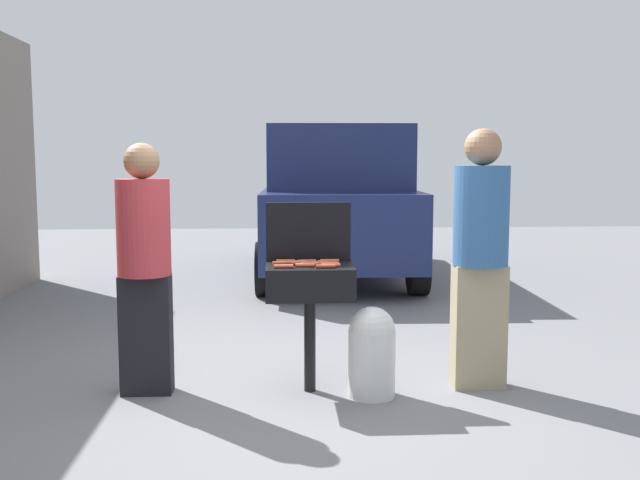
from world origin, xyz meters
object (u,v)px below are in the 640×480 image
(hot_dog_3, at_px, (286,261))
(hot_dog_5, at_px, (326,266))
(hot_dog_9, at_px, (305,265))
(propane_tank, at_px, (372,350))
(hot_dog_13, at_px, (282,263))
(person_left, at_px, (144,259))
(hot_dog_8, at_px, (330,261))
(person_right, at_px, (480,249))
(hot_dog_10, at_px, (307,261))
(hot_dog_12, at_px, (310,264))
(hot_dog_1, at_px, (327,262))
(hot_dog_6, at_px, (318,263))
(hot_dog_7, at_px, (331,265))
(hot_dog_11, at_px, (300,263))
(bbq_grill, at_px, (310,286))
(hot_dog_4, at_px, (329,264))
(parked_minivan, at_px, (336,201))
(hot_dog_0, at_px, (297,262))
(hot_dog_2, at_px, (284,266))

(hot_dog_3, height_order, hot_dog_5, same)
(hot_dog_9, relative_size, propane_tank, 0.21)
(hot_dog_13, xyz_separation_m, person_left, (-0.93, -0.02, 0.04))
(hot_dog_8, xyz_separation_m, person_right, (1.04, -0.11, 0.09))
(hot_dog_10, xyz_separation_m, hot_dog_12, (0.02, -0.15, 0.00))
(hot_dog_1, height_order, hot_dog_8, same)
(hot_dog_3, relative_size, hot_dog_6, 1.00)
(hot_dog_1, bearing_deg, hot_dog_7, -85.20)
(hot_dog_3, distance_m, hot_dog_11, 0.14)
(bbq_grill, distance_m, hot_dog_10, 0.20)
(hot_dog_4, bearing_deg, hot_dog_9, -161.45)
(hot_dog_5, bearing_deg, hot_dog_9, 155.75)
(hot_dog_1, xyz_separation_m, hot_dog_6, (-0.06, -0.03, 0.00))
(hot_dog_5, height_order, person_left, person_left)
(propane_tank, bearing_deg, hot_dog_12, 164.47)
(parked_minivan, bearing_deg, bbq_grill, 85.11)
(hot_dog_6, distance_m, hot_dog_13, 0.25)
(hot_dog_0, distance_m, hot_dog_12, 0.13)
(hot_dog_11, distance_m, person_right, 1.26)
(hot_dog_10, height_order, hot_dog_12, same)
(bbq_grill, distance_m, hot_dog_5, 0.22)
(bbq_grill, xyz_separation_m, hot_dog_11, (-0.06, 0.03, 0.15))
(hot_dog_3, distance_m, hot_dog_9, 0.24)
(hot_dog_11, relative_size, hot_dog_13, 1.00)
(hot_dog_12, bearing_deg, hot_dog_8, 46.97)
(person_right, bearing_deg, hot_dog_3, -9.22)
(hot_dog_8, bearing_deg, propane_tank, -45.42)
(hot_dog_12, bearing_deg, hot_dog_4, 5.95)
(hot_dog_4, bearing_deg, hot_dog_7, -87.53)
(hot_dog_0, distance_m, propane_tank, 0.79)
(bbq_grill, distance_m, hot_dog_1, 0.21)
(hot_dog_2, bearing_deg, hot_dog_0, 62.65)
(hot_dog_9, bearing_deg, hot_dog_0, 109.41)
(hot_dog_2, distance_m, person_left, 0.95)
(hot_dog_12, bearing_deg, hot_dog_10, 96.01)
(hot_dog_10, xyz_separation_m, hot_dog_13, (-0.17, -0.08, 0.00))
(hot_dog_1, xyz_separation_m, hot_dog_12, (-0.12, -0.10, 0.00))
(parked_minivan, bearing_deg, hot_dog_6, 85.73)
(hot_dog_0, height_order, hot_dog_4, same)
(hot_dog_7, distance_m, hot_dog_13, 0.35)
(hot_dog_4, height_order, propane_tank, hot_dog_4)
(hot_dog_0, height_order, hot_dog_11, same)
(hot_dog_1, distance_m, person_left, 1.25)
(hot_dog_13, xyz_separation_m, person_right, (1.38, -0.02, 0.09))
(hot_dog_3, height_order, hot_dog_7, same)
(hot_dog_9, bearing_deg, hot_dog_12, 51.24)
(hot_dog_0, relative_size, hot_dog_10, 1.00)
(hot_dog_4, height_order, hot_dog_11, same)
(bbq_grill, height_order, person_left, person_left)
(hot_dog_4, bearing_deg, hot_dog_2, -162.70)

